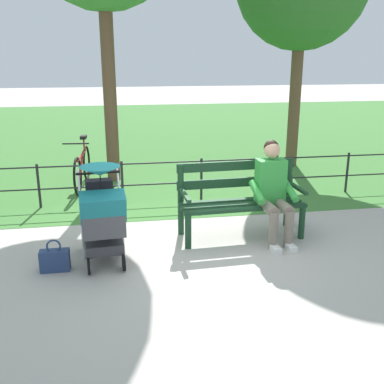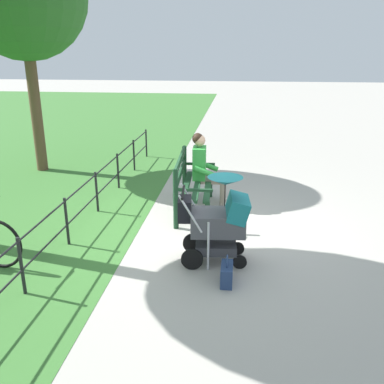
{
  "view_description": "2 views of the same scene",
  "coord_description": "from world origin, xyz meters",
  "px_view_note": "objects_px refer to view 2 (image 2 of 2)",
  "views": [
    {
      "loc": [
        0.68,
        5.32,
        2.29
      ],
      "look_at": [
        -0.18,
        0.15,
        0.7
      ],
      "focal_mm": 42.21,
      "sensor_mm": 36.0,
      "label": 1
    },
    {
      "loc": [
        5.85,
        0.69,
        2.66
      ],
      "look_at": [
        0.15,
        0.03,
        0.69
      ],
      "focal_mm": 39.61,
      "sensor_mm": 36.0,
      "label": 2
    }
  ],
  "objects_px": {
    "park_bench": "(190,181)",
    "person_on_bench": "(206,167)",
    "stroller": "(218,219)",
    "handbag": "(227,274)"
  },
  "relations": [
    {
      "from": "park_bench",
      "to": "person_on_bench",
      "type": "xyz_separation_m",
      "value": [
        -0.37,
        0.22,
        0.15
      ]
    },
    {
      "from": "stroller",
      "to": "handbag",
      "type": "distance_m",
      "value": 0.72
    },
    {
      "from": "park_bench",
      "to": "stroller",
      "type": "bearing_deg",
      "value": 18.03
    },
    {
      "from": "person_on_bench",
      "to": "stroller",
      "type": "distance_m",
      "value": 2.15
    },
    {
      "from": "person_on_bench",
      "to": "handbag",
      "type": "height_order",
      "value": "person_on_bench"
    },
    {
      "from": "stroller",
      "to": "handbag",
      "type": "bearing_deg",
      "value": 14.47
    },
    {
      "from": "park_bench",
      "to": "person_on_bench",
      "type": "relative_size",
      "value": 1.27
    },
    {
      "from": "park_bench",
      "to": "handbag",
      "type": "bearing_deg",
      "value": 17.2
    },
    {
      "from": "person_on_bench",
      "to": "stroller",
      "type": "xyz_separation_m",
      "value": [
        2.12,
        0.35,
        -0.08
      ]
    },
    {
      "from": "park_bench",
      "to": "handbag",
      "type": "height_order",
      "value": "park_bench"
    }
  ]
}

